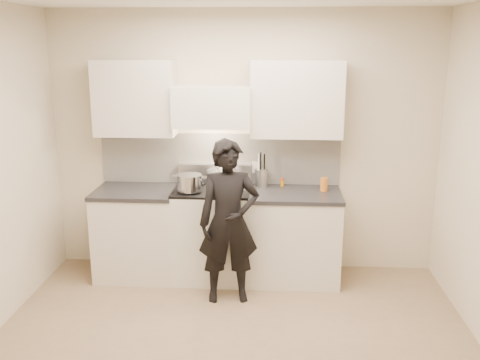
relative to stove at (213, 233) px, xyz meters
name	(u,v)px	position (x,y,z in m)	size (l,w,h in m)	color
ground_plane	(231,353)	(0.30, -1.42, -0.47)	(4.00, 4.00, 0.00)	#886F4F
room_shell	(226,144)	(0.24, -1.05, 1.12)	(4.04, 3.54, 2.70)	beige
stove	(213,233)	(0.00, 0.00, 0.00)	(0.76, 0.65, 0.96)	silver
counter_right	(294,236)	(0.83, 0.00, -0.01)	(0.92, 0.67, 0.92)	beige
counter_left	(138,232)	(-0.78, 0.00, -0.01)	(0.82, 0.67, 0.92)	beige
wok	(224,175)	(0.11, 0.14, 0.58)	(0.34, 0.42, 0.28)	#B1B1B9
stock_pot	(190,183)	(-0.20, -0.14, 0.56)	(0.34, 0.28, 0.16)	#B1B1B9
utensil_crock	(261,176)	(0.49, 0.20, 0.55)	(0.13, 0.13, 0.35)	#B9B9B9
spice_jar	(282,182)	(0.70, 0.22, 0.49)	(0.04, 0.04, 0.09)	orange
oil_glass	(324,184)	(1.12, 0.07, 0.51)	(0.08, 0.08, 0.13)	#C8681F
person	(229,222)	(0.21, -0.50, 0.29)	(0.56, 0.37, 1.53)	black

